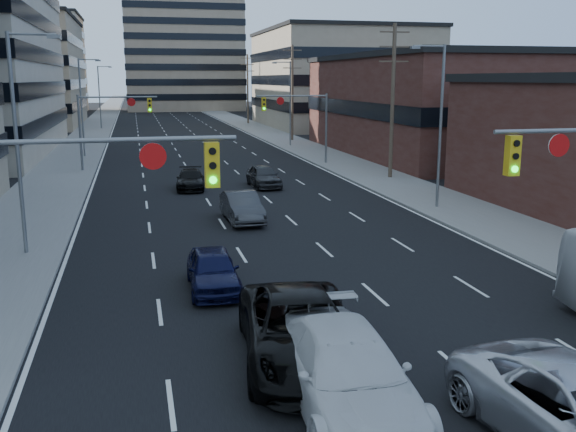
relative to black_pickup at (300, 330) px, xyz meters
The scene contains 25 objects.
road_surface 122.57m from the black_pickup, 89.07° to the left, with size 18.00×300.00×0.02m, color black.
sidewalk_left 122.92m from the black_pickup, 94.43° to the left, with size 5.00×300.00×0.15m, color slate.
sidewalk_right 123.30m from the black_pickup, 83.71° to the left, with size 5.00×300.00×0.15m, color slate.
office_left_far 95.40m from the black_pickup, 103.37° to the left, with size 20.00×30.00×16.00m, color gray.
storefront_right_mid 50.00m from the black_pickup, 58.58° to the left, with size 20.00×30.00×9.00m, color #472119.
office_right_far 85.18m from the black_pickup, 71.47° to the left, with size 22.00×28.00×14.00m, color gray.
bg_block_left 135.39m from the black_pickup, 101.10° to the left, with size 24.00×24.00×20.00m, color #ADA089.
bg_block_right 127.29m from the black_pickup, 74.49° to the left, with size 22.00×22.00×12.00m, color gray.
signal_near_left 6.47m from the black_pickup, behind, with size 6.59×0.33×6.00m.
signal_far_left 38.13m from the black_pickup, 98.61° to the left, with size 6.09×0.33×6.00m.
signal_far_right 38.93m from the black_pickup, 75.54° to the left, with size 6.09×0.33×6.00m.
utility_pole_block 32.26m from the black_pickup, 63.56° to the left, with size 2.20×0.28×11.00m.
utility_pole_midblock 60.45m from the black_pickup, 76.37° to the left, with size 2.20×0.28×11.00m.
utility_pole_distant 89.82m from the black_pickup, 80.89° to the left, with size 2.20×0.28×11.00m.
streetlight_left_near 15.64m from the black_pickup, 123.60° to the left, with size 2.03×0.22×9.00m.
streetlight_left_mid 48.46m from the black_pickup, 99.95° to the left, with size 2.03×0.22×9.00m.
streetlight_left_far 83.08m from the black_pickup, 95.77° to the left, with size 2.03×0.22×9.00m.
streetlight_right_near 21.86m from the black_pickup, 54.89° to the left, with size 2.03×0.22×9.00m.
streetlight_right_far 54.14m from the black_pickup, 76.79° to the left, with size 2.03×0.22×9.00m.
black_pickup is the anchor object (origin of this frame).
white_van 2.59m from the black_pickup, 81.11° to the right, with size 2.47×6.08×1.77m, color silver.
sedan_blue 6.53m from the black_pickup, 103.14° to the left, with size 1.70×4.22×1.44m, color black.
sedan_grey_center 16.98m from the black_pickup, 85.64° to the left, with size 1.59×4.57×1.51m, color #343437.
sedan_black_far 27.48m from the black_pickup, 90.87° to the left, with size 1.82×4.47×1.30m, color black.
sedan_grey_right 27.60m from the black_pickup, 80.63° to the left, with size 1.77×4.40×1.50m, color #2D2D2F.
Camera 1 is at (-5.91, -7.51, 7.20)m, focal length 40.00 mm.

